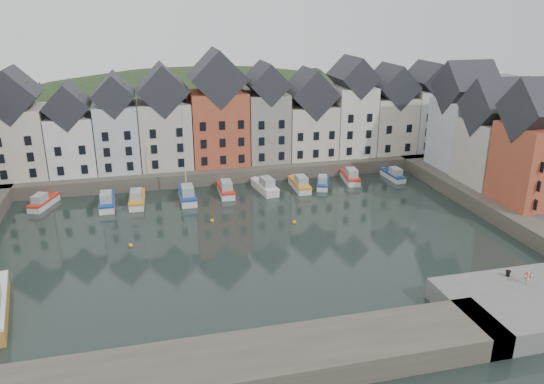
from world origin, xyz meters
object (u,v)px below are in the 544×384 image
object	(u,v)px
mooring_bollard	(508,273)
life_ring_post	(528,276)
boat_d	(187,195)
boat_a	(43,202)

from	to	relation	value
mooring_bollard	life_ring_post	bearing A→B (deg)	-67.48
boat_d	mooring_bollard	distance (m)	42.61
boat_d	mooring_bollard	size ratio (longest dim) A/B	23.53
boat_a	boat_d	bearing A→B (deg)	14.39
mooring_bollard	life_ring_post	xyz separation A→B (m)	(0.71, -1.72, 0.55)
mooring_bollard	life_ring_post	world-z (taller)	life_ring_post
boat_d	mooring_bollard	xyz separation A→B (m)	(26.83, -33.07, 1.45)
mooring_bollard	life_ring_post	size ratio (longest dim) A/B	0.43
life_ring_post	boat_d	bearing A→B (deg)	128.36
boat_a	boat_d	distance (m)	19.42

